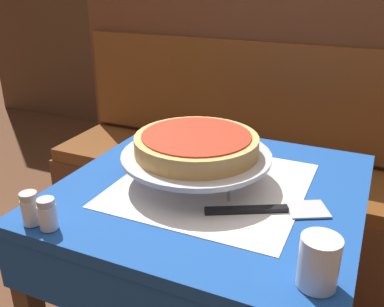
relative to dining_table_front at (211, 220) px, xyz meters
name	(u,v)px	position (x,y,z in m)	size (l,w,h in m)	color
dining_table_front	(211,220)	(0.00, 0.00, 0.00)	(0.74, 0.74, 0.75)	#194799
dining_table_rear	(359,93)	(0.25, 1.52, 0.00)	(0.82, 0.82, 0.75)	#1E6B33
booth_bench	(237,183)	(-0.17, 0.76, -0.28)	(1.70, 0.46, 1.22)	brown
pizza_pan_stand	(197,156)	(-0.04, 0.00, 0.18)	(0.38, 0.38, 0.08)	#ADADB2
deep_dish_pizza	(197,144)	(-0.04, 0.00, 0.21)	(0.31, 0.31, 0.05)	tan
pizza_server	(269,210)	(0.17, -0.07, 0.11)	(0.27, 0.17, 0.01)	#BCBCC1
water_glass_near	(319,262)	(0.31, -0.28, 0.16)	(0.07, 0.07, 0.10)	silver
salt_shaker	(30,208)	(-0.29, -0.33, 0.14)	(0.04, 0.04, 0.07)	silver
pepper_shaker	(48,214)	(-0.24, -0.33, 0.14)	(0.04, 0.04, 0.07)	silver
condiment_caddy	(377,65)	(0.31, 1.57, 0.15)	(0.13, 0.13, 0.16)	black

